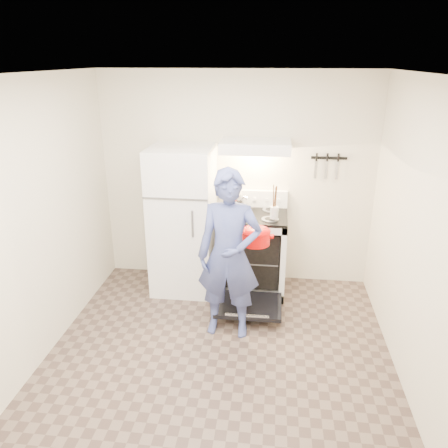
% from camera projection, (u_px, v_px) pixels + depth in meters
% --- Properties ---
extents(floor, '(3.60, 3.60, 0.00)m').
position_uv_depth(floor, '(216.00, 367.00, 3.93)').
color(floor, brown).
rests_on(floor, ground).
extents(back_wall, '(3.20, 0.02, 2.50)m').
position_uv_depth(back_wall, '(236.00, 180.00, 5.15)').
color(back_wall, beige).
rests_on(back_wall, ground).
extents(refrigerator, '(0.70, 0.70, 1.70)m').
position_uv_depth(refrigerator, '(183.00, 220.00, 5.04)').
color(refrigerator, white).
rests_on(refrigerator, floor).
extents(stove_body, '(0.76, 0.65, 0.92)m').
position_uv_depth(stove_body, '(253.00, 254.00, 5.11)').
color(stove_body, white).
rests_on(stove_body, floor).
extents(cooktop, '(0.76, 0.65, 0.03)m').
position_uv_depth(cooktop, '(253.00, 216.00, 4.94)').
color(cooktop, black).
rests_on(cooktop, stove_body).
extents(backsplash, '(0.76, 0.07, 0.20)m').
position_uv_depth(backsplash, '(255.00, 198.00, 5.16)').
color(backsplash, white).
rests_on(backsplash, cooktop).
extents(oven_door, '(0.70, 0.54, 0.04)m').
position_uv_depth(oven_door, '(249.00, 305.00, 4.68)').
color(oven_door, black).
rests_on(oven_door, floor).
extents(oven_rack, '(0.60, 0.52, 0.01)m').
position_uv_depth(oven_rack, '(252.00, 255.00, 5.12)').
color(oven_rack, slate).
rests_on(oven_rack, stove_body).
extents(range_hood, '(0.76, 0.50, 0.12)m').
position_uv_depth(range_hood, '(256.00, 146.00, 4.73)').
color(range_hood, white).
rests_on(range_hood, back_wall).
extents(knife_strip, '(0.40, 0.02, 0.03)m').
position_uv_depth(knife_strip, '(329.00, 158.00, 4.92)').
color(knife_strip, black).
rests_on(knife_strip, back_wall).
extents(pizza_stone, '(0.31, 0.31, 0.02)m').
position_uv_depth(pizza_stone, '(253.00, 257.00, 5.03)').
color(pizza_stone, '#856B4E').
rests_on(pizza_stone, oven_rack).
extents(tea_kettle, '(0.26, 0.21, 0.31)m').
position_uv_depth(tea_kettle, '(235.00, 197.00, 5.02)').
color(tea_kettle, silver).
rests_on(tea_kettle, cooktop).
extents(utensil_jar, '(0.10, 0.10, 0.13)m').
position_uv_depth(utensil_jar, '(274.00, 212.00, 4.71)').
color(utensil_jar, silver).
rests_on(utensil_jar, cooktop).
extents(person, '(0.63, 0.42, 1.68)m').
position_uv_depth(person, '(229.00, 255.00, 4.16)').
color(person, navy).
rests_on(person, floor).
extents(dutch_oven, '(0.36, 0.29, 0.24)m').
position_uv_depth(dutch_oven, '(255.00, 237.00, 4.32)').
color(dutch_oven, red).
rests_on(dutch_oven, person).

